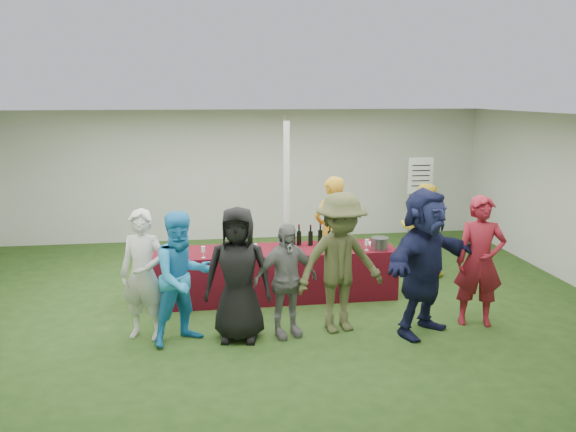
{
  "coord_description": "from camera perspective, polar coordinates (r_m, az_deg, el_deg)",
  "views": [
    {
      "loc": [
        -0.73,
        -7.6,
        3.01
      ],
      "look_at": [
        0.41,
        0.38,
        1.25
      ],
      "focal_mm": 35.0,
      "sensor_mm": 36.0,
      "label": 1
    }
  ],
  "objects": [
    {
      "name": "ground",
      "position": [
        8.2,
        -2.47,
        -9.22
      ],
      "size": [
        60.0,
        60.0,
        0.0
      ],
      "primitive_type": "plane",
      "color": "#284719",
      "rests_on": "ground"
    },
    {
      "name": "tent",
      "position": [
        9.03,
        -0.14,
        1.73
      ],
      "size": [
        10.0,
        10.0,
        10.0
      ],
      "color": "white",
      "rests_on": "ground"
    },
    {
      "name": "serving_table",
      "position": [
        8.45,
        -1.35,
        -5.85
      ],
      "size": [
        3.6,
        0.8,
        0.75
      ],
      "primitive_type": "cube",
      "color": "#5A101E",
      "rests_on": "ground"
    },
    {
      "name": "wine_bottles",
      "position": [
        8.55,
        3.11,
        -2.18
      ],
      "size": [
        0.83,
        0.14,
        0.32
      ],
      "color": "black",
      "rests_on": "serving_table"
    },
    {
      "name": "wine_glasses",
      "position": [
        8.04,
        -3.87,
        -3.2
      ],
      "size": [
        2.82,
        0.12,
        0.16
      ],
      "color": "silver",
      "rests_on": "serving_table"
    },
    {
      "name": "water_bottle",
      "position": [
        8.41,
        -0.72,
        -2.54
      ],
      "size": [
        0.07,
        0.07,
        0.23
      ],
      "color": "silver",
      "rests_on": "serving_table"
    },
    {
      "name": "bar_towel",
      "position": [
        8.71,
        8.99,
        -2.78
      ],
      "size": [
        0.25,
        0.18,
        0.03
      ],
      "primitive_type": "cube",
      "color": "white",
      "rests_on": "serving_table"
    },
    {
      "name": "dump_bucket",
      "position": [
        8.43,
        9.28,
        -2.77
      ],
      "size": [
        0.26,
        0.26,
        0.18
      ],
      "primitive_type": "cylinder",
      "color": "slate",
      "rests_on": "serving_table"
    },
    {
      "name": "wine_list_sign",
      "position": [
        11.28,
        13.29,
        3.35
      ],
      "size": [
        0.5,
        0.03,
        1.8
      ],
      "color": "slate",
      "rests_on": "ground"
    },
    {
      "name": "staff_pourer",
      "position": [
        8.91,
        4.44,
        -1.56
      ],
      "size": [
        0.75,
        0.61,
        1.76
      ],
      "primitive_type": "imported",
      "rotation": [
        0.0,
        0.0,
        3.49
      ],
      "color": "gold",
      "rests_on": "ground"
    },
    {
      "name": "staff_back",
      "position": [
        9.66,
        13.52,
        -1.35
      ],
      "size": [
        0.96,
        0.9,
        1.57
      ],
      "primitive_type": "imported",
      "rotation": [
        0.0,
        0.0,
        2.61
      ],
      "color": "yellow",
      "rests_on": "ground"
    },
    {
      "name": "customer_0",
      "position": [
        7.19,
        -14.47,
        -5.8
      ],
      "size": [
        0.69,
        0.56,
        1.64
      ],
      "primitive_type": "imported",
      "rotation": [
        0.0,
        0.0,
        -0.32
      ],
      "color": "silver",
      "rests_on": "ground"
    },
    {
      "name": "customer_1",
      "position": [
        6.96,
        -10.61,
        -6.19
      ],
      "size": [
        1.0,
        0.93,
        1.65
      ],
      "primitive_type": "imported",
      "rotation": [
        0.0,
        0.0,
        0.51
      ],
      "color": "#2797DE",
      "rests_on": "ground"
    },
    {
      "name": "customer_2",
      "position": [
        6.94,
        -5.09,
        -5.91
      ],
      "size": [
        0.9,
        0.66,
        1.69
      ],
      "primitive_type": "imported",
      "rotation": [
        0.0,
        0.0,
        -0.16
      ],
      "color": "black",
      "rests_on": "ground"
    },
    {
      "name": "customer_3",
      "position": [
        7.04,
        -0.25,
        -6.54
      ],
      "size": [
        0.93,
        0.59,
        1.47
      ],
      "primitive_type": "imported",
      "rotation": [
        0.0,
        0.0,
        0.29
      ],
      "color": "slate",
      "rests_on": "ground"
    },
    {
      "name": "customer_4",
      "position": [
        7.17,
        5.34,
        -4.78
      ],
      "size": [
        1.29,
        0.91,
        1.81
      ],
      "primitive_type": "imported",
      "rotation": [
        0.0,
        0.0,
        0.22
      ],
      "color": "#484C29",
      "rests_on": "ground"
    },
    {
      "name": "customer_5",
      "position": [
        7.26,
        13.65,
        -4.57
      ],
      "size": [
        1.76,
        1.44,
        1.89
      ],
      "primitive_type": "imported",
      "rotation": [
        0.0,
        0.0,
        0.6
      ],
      "color": "#151A3C",
      "rests_on": "ground"
    },
    {
      "name": "customer_6",
      "position": [
        7.77,
        18.9,
        -4.38
      ],
      "size": [
        0.72,
        0.57,
        1.73
      ],
      "primitive_type": "imported",
      "rotation": [
        0.0,
        0.0,
        -0.27
      ],
      "color": "maroon",
      "rests_on": "ground"
    }
  ]
}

